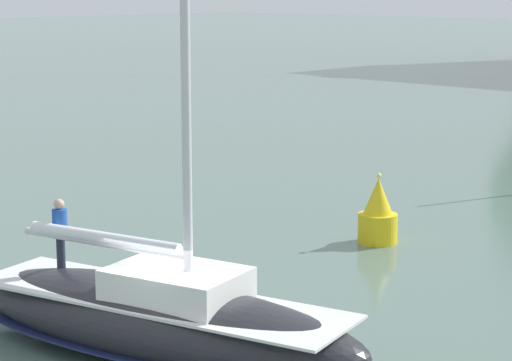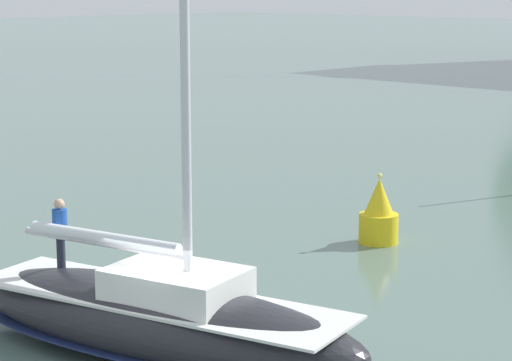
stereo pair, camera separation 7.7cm
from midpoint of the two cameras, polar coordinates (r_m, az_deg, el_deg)
ground_plane at (r=21.85m, az=-5.66°, el=-10.02°), size 400.00×400.00×0.00m
sailboat_main at (r=21.52m, az=-5.66°, el=-7.72°), size 10.34×5.05×13.69m
channel_buoy at (r=31.04m, az=6.91°, el=-1.97°), size 1.22×1.22×2.20m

